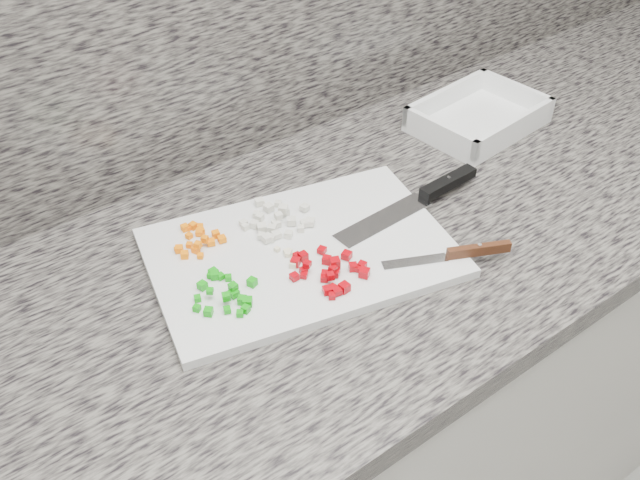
{
  "coord_description": "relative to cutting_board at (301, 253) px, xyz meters",
  "views": [
    {
      "loc": [
        -0.5,
        0.8,
        1.58
      ],
      "look_at": [
        -0.03,
        1.42,
        0.93
      ],
      "focal_mm": 40.0,
      "sensor_mm": 36.0,
      "label": 1
    }
  ],
  "objects": [
    {
      "name": "cabinet",
      "position": [
        0.05,
        -0.0,
        -0.48
      ],
      "size": [
        3.92,
        0.62,
        0.86
      ],
      "primitive_type": "cube",
      "color": "silver",
      "rests_on": "ground"
    },
    {
      "name": "countertop",
      "position": [
        0.05,
        -0.0,
        -0.03
      ],
      "size": [
        3.96,
        0.64,
        0.04
      ],
      "primitive_type": "cube",
      "color": "#615D55",
      "rests_on": "cabinet"
    },
    {
      "name": "cutting_board",
      "position": [
        0.0,
        0.0,
        0.0
      ],
      "size": [
        0.49,
        0.38,
        0.01
      ],
      "primitive_type": "cube",
      "rotation": [
        0.0,
        0.0,
        -0.23
      ],
      "color": "silver",
      "rests_on": "countertop"
    },
    {
      "name": "carrot_pile",
      "position": [
        -0.11,
        0.1,
        0.01
      ],
      "size": [
        0.08,
        0.08,
        0.02
      ],
      "color": "orange",
      "rests_on": "cutting_board"
    },
    {
      "name": "onion_pile",
      "position": [
        0.0,
        0.07,
        0.01
      ],
      "size": [
        0.11,
        0.11,
        0.02
      ],
      "color": "beige",
      "rests_on": "cutting_board"
    },
    {
      "name": "green_pepper_pile",
      "position": [
        -0.14,
        -0.02,
        0.01
      ],
      "size": [
        0.1,
        0.1,
        0.02
      ],
      "color": "#0F9A0E",
      "rests_on": "cutting_board"
    },
    {
      "name": "red_pepper_pile",
      "position": [
        0.0,
        -0.07,
        0.01
      ],
      "size": [
        0.1,
        0.11,
        0.02
      ],
      "color": "#A1020A",
      "rests_on": "cutting_board"
    },
    {
      "name": "garlic_pile",
      "position": [
        -0.02,
        -0.01,
        0.01
      ],
      "size": [
        0.04,
        0.05,
        0.01
      ],
      "color": "beige",
      "rests_on": "cutting_board"
    },
    {
      "name": "chef_knife",
      "position": [
        0.23,
        -0.02,
        0.01
      ],
      "size": [
        0.29,
        0.05,
        0.02
      ],
      "rotation": [
        0.0,
        0.0,
        0.04
      ],
      "color": "silver",
      "rests_on": "cutting_board"
    },
    {
      "name": "paring_knife",
      "position": [
        0.18,
        -0.15,
        0.01
      ],
      "size": [
        0.18,
        0.1,
        0.02
      ],
      "rotation": [
        0.0,
        0.0,
        -0.44
      ],
      "color": "silver",
      "rests_on": "cutting_board"
    },
    {
      "name": "tray",
      "position": [
        0.48,
        0.11,
        0.01
      ],
      "size": [
        0.25,
        0.19,
        0.05
      ],
      "rotation": [
        0.0,
        0.0,
        0.1
      ],
      "color": "white",
      "rests_on": "countertop"
    }
  ]
}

